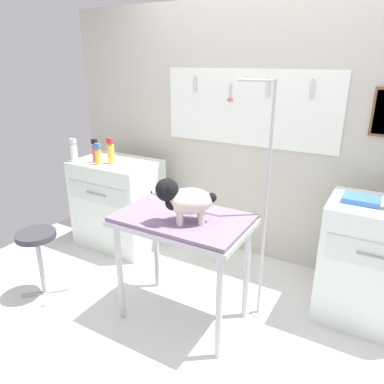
{
  "coord_description": "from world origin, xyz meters",
  "views": [
    {
      "loc": [
        1.09,
        -1.78,
        1.82
      ],
      "look_at": [
        -0.0,
        0.12,
        1.0
      ],
      "focal_mm": 33.67,
      "sensor_mm": 36.0,
      "label": 1
    }
  ],
  "objects_px": {
    "grooming_arm": "(264,217)",
    "pump_bottle_white": "(74,152)",
    "stool": "(38,246)",
    "counter_left": "(118,203)",
    "cabinet_right": "(372,264)",
    "dog": "(183,199)",
    "grooming_table": "(183,229)"
  },
  "relations": [
    {
      "from": "grooming_arm",
      "to": "pump_bottle_white",
      "type": "distance_m",
      "value": 1.98
    },
    {
      "from": "cabinet_right",
      "to": "stool",
      "type": "bearing_deg",
      "value": -156.52
    },
    {
      "from": "grooming_table",
      "to": "cabinet_right",
      "type": "relative_size",
      "value": 1.0
    },
    {
      "from": "counter_left",
      "to": "cabinet_right",
      "type": "height_order",
      "value": "cabinet_right"
    },
    {
      "from": "grooming_arm",
      "to": "cabinet_right",
      "type": "relative_size",
      "value": 1.89
    },
    {
      "from": "dog",
      "to": "stool",
      "type": "relative_size",
      "value": 0.7
    },
    {
      "from": "grooming_table",
      "to": "counter_left",
      "type": "height_order",
      "value": "counter_left"
    },
    {
      "from": "grooming_table",
      "to": "cabinet_right",
      "type": "distance_m",
      "value": 1.37
    },
    {
      "from": "counter_left",
      "to": "stool",
      "type": "bearing_deg",
      "value": -87.5
    },
    {
      "from": "grooming_table",
      "to": "counter_left",
      "type": "bearing_deg",
      "value": 150.2
    },
    {
      "from": "cabinet_right",
      "to": "counter_left",
      "type": "bearing_deg",
      "value": 179.87
    },
    {
      "from": "cabinet_right",
      "to": "stool",
      "type": "relative_size",
      "value": 1.61
    },
    {
      "from": "counter_left",
      "to": "cabinet_right",
      "type": "relative_size",
      "value": 0.98
    },
    {
      "from": "dog",
      "to": "cabinet_right",
      "type": "distance_m",
      "value": 1.44
    },
    {
      "from": "grooming_table",
      "to": "cabinet_right",
      "type": "xyz_separation_m",
      "value": [
        1.17,
        0.67,
        -0.28
      ]
    },
    {
      "from": "dog",
      "to": "pump_bottle_white",
      "type": "relative_size",
      "value": 1.73
    },
    {
      "from": "counter_left",
      "to": "grooming_arm",
      "type": "bearing_deg",
      "value": -12.55
    },
    {
      "from": "grooming_table",
      "to": "stool",
      "type": "height_order",
      "value": "grooming_table"
    },
    {
      "from": "grooming_arm",
      "to": "stool",
      "type": "relative_size",
      "value": 3.04
    },
    {
      "from": "stool",
      "to": "pump_bottle_white",
      "type": "relative_size",
      "value": 2.48
    },
    {
      "from": "dog",
      "to": "pump_bottle_white",
      "type": "xyz_separation_m",
      "value": [
        -1.55,
        0.55,
        -0.0
      ]
    },
    {
      "from": "grooming_arm",
      "to": "grooming_table",
      "type": "bearing_deg",
      "value": -146.55
    },
    {
      "from": "dog",
      "to": "pump_bottle_white",
      "type": "distance_m",
      "value": 1.65
    },
    {
      "from": "grooming_table",
      "to": "dog",
      "type": "xyz_separation_m",
      "value": [
        0.05,
        -0.08,
        0.26
      ]
    },
    {
      "from": "pump_bottle_white",
      "to": "grooming_arm",
      "type": "bearing_deg",
      "value": -4.73
    },
    {
      "from": "grooming_arm",
      "to": "counter_left",
      "type": "height_order",
      "value": "grooming_arm"
    },
    {
      "from": "counter_left",
      "to": "stool",
      "type": "relative_size",
      "value": 1.57
    },
    {
      "from": "grooming_table",
      "to": "dog",
      "type": "height_order",
      "value": "dog"
    },
    {
      "from": "grooming_arm",
      "to": "stool",
      "type": "distance_m",
      "value": 1.75
    },
    {
      "from": "grooming_arm",
      "to": "stool",
      "type": "height_order",
      "value": "grooming_arm"
    },
    {
      "from": "grooming_arm",
      "to": "dog",
      "type": "relative_size",
      "value": 4.37
    },
    {
      "from": "grooming_table",
      "to": "counter_left",
      "type": "distance_m",
      "value": 1.38
    }
  ]
}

